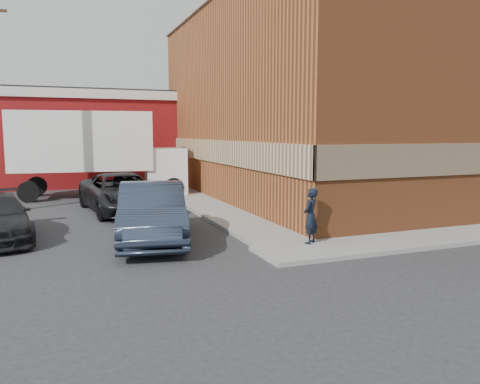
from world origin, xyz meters
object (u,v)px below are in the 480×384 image
object	(u,v)px
brick_building	(346,102)
suv_a	(122,193)
box_truck	(101,148)
warehouse	(42,138)
man	(311,216)
sedan	(152,213)

from	to	relation	value
brick_building	suv_a	world-z (taller)	brick_building
box_truck	brick_building	bearing A→B (deg)	-9.23
brick_building	warehouse	bearing A→B (deg)	142.80
suv_a	box_truck	distance (m)	5.15
brick_building	box_truck	size ratio (longest dim) A/B	2.13
man	box_truck	xyz separation A→B (m)	(-4.39, 12.64, 1.49)
man	suv_a	bearing A→B (deg)	-102.04
warehouse	sedan	distance (m)	18.43
sedan	box_truck	xyz separation A→B (m)	(-0.49, 10.34, 1.53)
box_truck	suv_a	bearing A→B (deg)	-79.49
man	suv_a	distance (m)	8.75
sedan	suv_a	world-z (taller)	sedan
brick_building	box_truck	bearing A→B (deg)	164.18
sedan	box_truck	bearing A→B (deg)	102.86
sedan	suv_a	xyz separation A→B (m)	(-0.16, 5.45, -0.08)
sedan	suv_a	size ratio (longest dim) A/B	0.93
suv_a	man	bearing A→B (deg)	-69.30
brick_building	suv_a	distance (m)	12.12
warehouse	box_truck	distance (m)	8.20
sedan	box_truck	size ratio (longest dim) A/B	0.60
warehouse	man	distance (m)	21.65
brick_building	box_truck	world-z (taller)	brick_building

